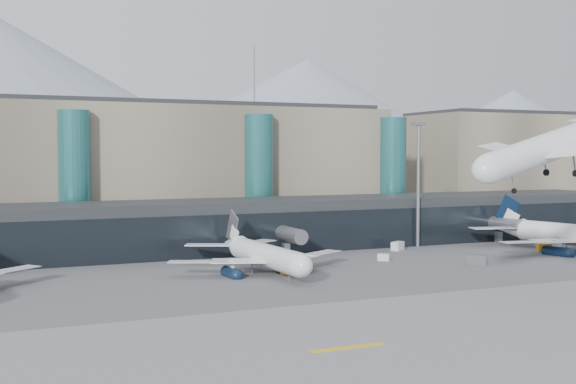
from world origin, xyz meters
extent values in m
plane|color=#515154|center=(0.00, 0.00, 0.00)|extent=(900.00, 900.00, 0.00)
cube|color=slate|center=(0.00, -15.00, 0.02)|extent=(400.00, 40.00, 0.04)
cube|color=gold|center=(-20.00, -15.00, 0.05)|extent=(8.00, 1.00, 0.02)
cube|color=black|center=(0.00, 58.00, 5.00)|extent=(170.00, 18.00, 10.00)
cube|color=black|center=(0.00, 49.10, 4.00)|extent=(170.00, 0.40, 8.00)
cylinder|color=slate|center=(0.00, 47.00, 4.20)|extent=(2.80, 14.00, 2.80)
cube|color=slate|center=(0.00, 47.00, 1.20)|extent=(1.20, 1.20, 2.40)
cylinder|color=slate|center=(50.00, 47.00, 4.20)|extent=(2.80, 14.00, 2.80)
cube|color=slate|center=(50.00, 47.00, 1.20)|extent=(1.20, 1.20, 2.40)
cube|color=gray|center=(-25.00, 90.00, 15.00)|extent=(130.00, 30.00, 30.00)
cube|color=black|center=(-25.00, 90.00, 30.50)|extent=(123.50, 28.00, 1.00)
cube|color=gray|center=(95.00, 90.00, 15.00)|extent=(70.00, 30.00, 30.00)
cube|color=black|center=(95.00, 90.00, 30.50)|extent=(66.50, 28.00, 1.00)
cylinder|color=#256668|center=(-35.00, 74.00, 14.00)|extent=(6.40, 6.40, 28.00)
cylinder|color=#256668|center=(5.00, 74.00, 14.00)|extent=(6.40, 6.40, 28.00)
cylinder|color=#256668|center=(40.00, 74.00, 14.00)|extent=(6.40, 6.40, 28.00)
cylinder|color=slate|center=(10.00, 90.00, 38.00)|extent=(0.40, 0.40, 16.00)
cone|color=gray|center=(160.00, 380.00, 42.50)|extent=(340.00, 340.00, 85.00)
cone|color=gray|center=(340.00, 380.00, 35.00)|extent=(300.00, 300.00, 70.00)
cylinder|color=slate|center=(30.00, 48.00, 12.50)|extent=(0.70, 0.70, 25.00)
cube|color=slate|center=(30.00, 48.00, 25.30)|extent=(3.00, 1.20, 0.60)
cylinder|color=silver|center=(17.95, -3.45, 21.77)|extent=(23.60, 6.98, 3.86)
ellipsoid|color=silver|center=(6.41, -5.03, 21.77)|extent=(5.88, 4.56, 3.86)
cube|color=silver|center=(18.48, 5.02, 21.13)|extent=(10.33, 17.57, 0.19)
cylinder|color=#0B1B33|center=(17.43, 2.86, 19.16)|extent=(4.90, 2.73, 2.12)
cylinder|color=slate|center=(9.88, -4.55, 19.26)|extent=(0.16, 0.16, 3.09)
cylinder|color=black|center=(9.88, -4.55, 17.91)|extent=(0.71, 0.34, 0.69)
cylinder|color=black|center=(18.63, -1.02, 17.91)|extent=(0.92, 0.46, 0.88)
cylinder|color=silver|center=(-11.12, 31.00, 4.09)|extent=(4.93, 22.33, 3.67)
ellipsoid|color=silver|center=(-10.49, 19.94, 4.09)|extent=(3.96, 5.34, 3.67)
cone|color=silver|center=(-11.93, 45.22, 4.27)|extent=(4.03, 6.53, 3.67)
cube|color=silver|center=(-3.31, 33.03, 3.48)|extent=(16.49, 12.23, 0.18)
cylinder|color=#0B1B33|center=(-5.14, 31.66, 1.61)|extent=(2.27, 4.54, 2.02)
cube|color=silver|center=(-7.51, 45.47, 4.46)|extent=(8.68, 6.98, 0.15)
cube|color=silver|center=(-19.11, 32.13, 3.48)|extent=(16.69, 10.86, 0.18)
cylinder|color=#0B1B33|center=(-17.14, 30.97, 1.61)|extent=(2.27, 4.54, 2.02)
cube|color=silver|center=(-16.36, 44.97, 4.46)|extent=(8.80, 6.32, 0.15)
cube|color=slate|center=(-11.95, 45.54, 7.21)|extent=(0.53, 5.49, 6.46)
cube|color=silver|center=(-11.90, 44.59, 6.11)|extent=(0.47, 3.68, 3.53)
cylinder|color=slate|center=(-10.68, 23.26, 1.70)|extent=(0.15, 0.15, 2.94)
cylinder|color=black|center=(-10.68, 23.26, 0.42)|extent=(0.27, 0.66, 0.65)
cylinder|color=black|center=(-8.98, 32.07, 0.42)|extent=(0.37, 0.86, 0.84)
cylinder|color=black|center=(-13.38, 31.82, 0.42)|extent=(0.37, 0.86, 0.84)
cylinder|color=silver|center=(53.38, 30.44, 4.69)|extent=(9.94, 25.67, 4.21)
cone|color=silver|center=(49.62, 46.32, 4.90)|extent=(5.76, 8.03, 4.21)
cube|color=silver|center=(54.56, 47.49, 5.11)|extent=(9.48, 8.95, 0.17)
cube|color=silver|center=(44.14, 30.12, 3.99)|extent=(19.00, 9.71, 0.21)
cylinder|color=#0B1B33|center=(46.59, 29.21, 1.85)|extent=(3.42, 5.47, 2.31)
cube|color=silver|center=(44.68, 45.16, 5.11)|extent=(10.04, 5.90, 0.17)
cube|color=#0B1B33|center=(49.54, 46.68, 8.26)|extent=(1.69, 6.17, 7.40)
cube|color=silver|center=(49.79, 45.62, 7.00)|extent=(1.25, 4.16, 4.05)
cylinder|color=black|center=(55.58, 32.08, 0.48)|extent=(0.58, 1.02, 0.96)
cylinder|color=black|center=(50.67, 30.92, 0.48)|extent=(0.58, 1.02, 0.96)
cube|color=gold|center=(-6.20, 35.35, 0.66)|extent=(1.76, 2.49, 1.32)
cube|color=#47474B|center=(25.94, 23.57, 0.88)|extent=(3.45, 3.37, 1.75)
cube|color=silver|center=(23.42, 45.21, 0.86)|extent=(3.38, 2.98, 1.71)
cube|color=gold|center=(49.07, 32.35, 0.78)|extent=(3.12, 2.38, 1.57)
cube|color=silver|center=(13.65, 34.23, 0.61)|extent=(2.33, 2.32, 1.21)
cube|color=gold|center=(-7.18, 27.86, 1.07)|extent=(4.34, 3.84, 2.13)
camera|label=1|loc=(-53.33, -76.95, 19.09)|focal=45.00mm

